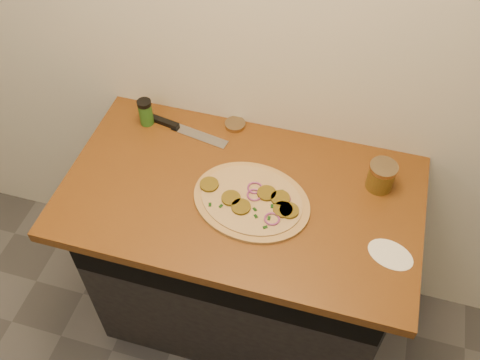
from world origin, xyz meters
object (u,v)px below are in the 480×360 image
(chefs_knife, at_px, (181,128))
(spice_shaker, at_px, (146,112))
(pizza, at_px, (252,200))
(salsa_jar, at_px, (381,176))

(chefs_knife, relative_size, spice_shaker, 3.06)
(pizza, relative_size, salsa_jar, 4.52)
(pizza, height_order, salsa_jar, salsa_jar)
(salsa_jar, height_order, spice_shaker, spice_shaker)
(pizza, xyz_separation_m, spice_shaker, (-0.48, 0.26, 0.04))
(chefs_knife, distance_m, spice_shaker, 0.14)
(pizza, relative_size, spice_shaker, 4.35)
(salsa_jar, bearing_deg, chefs_knife, 174.30)
(chefs_knife, height_order, salsa_jar, salsa_jar)
(chefs_knife, xyz_separation_m, salsa_jar, (0.73, -0.07, 0.05))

